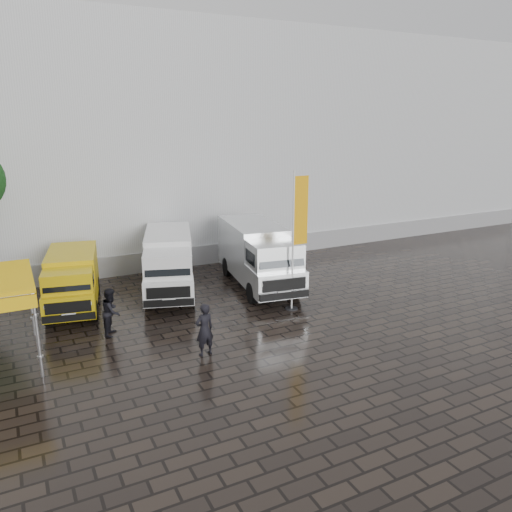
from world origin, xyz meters
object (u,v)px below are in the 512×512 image
(flagpole, at_px, (297,233))
(person_front, at_px, (205,330))
(wheelie_bin, at_px, (287,247))
(van_white, at_px, (169,264))
(van_silver, at_px, (258,257))
(van_yellow, at_px, (72,282))
(person_tent, at_px, (111,312))

(flagpole, height_order, person_front, flagpole)
(flagpole, distance_m, wheelie_bin, 8.37)
(van_white, bearing_deg, person_front, -79.62)
(van_silver, xyz_separation_m, person_front, (-4.62, -5.32, -0.50))
(van_yellow, xyz_separation_m, person_front, (3.18, -6.14, -0.22))
(wheelie_bin, bearing_deg, van_silver, -140.61)
(van_yellow, height_order, van_silver, van_silver)
(van_silver, relative_size, wheelie_bin, 6.67)
(flagpole, xyz_separation_m, person_tent, (-7.00, 0.77, -2.25))
(van_yellow, bearing_deg, van_silver, 4.95)
(wheelie_bin, distance_m, person_front, 12.45)
(van_yellow, distance_m, van_silver, 7.84)
(wheelie_bin, xyz_separation_m, person_front, (-8.35, -9.23, 0.39))
(wheelie_bin, bearing_deg, van_white, -165.90)
(person_front, xyz_separation_m, person_tent, (-2.32, 2.94, -0.03))
(van_silver, height_order, wheelie_bin, van_silver)
(person_front, distance_m, person_tent, 3.75)
(van_yellow, relative_size, person_front, 2.73)
(person_front, bearing_deg, person_tent, -61.07)
(person_front, height_order, person_tent, person_front)
(van_white, relative_size, van_silver, 0.92)
(person_tent, bearing_deg, flagpole, -71.02)
(van_white, height_order, wheelie_bin, van_white)
(flagpole, bearing_deg, person_tent, 173.75)
(van_yellow, height_order, person_tent, van_yellow)
(van_silver, height_order, person_tent, van_silver)
(flagpole, relative_size, wheelie_bin, 5.79)
(wheelie_bin, relative_size, person_tent, 0.56)
(van_yellow, xyz_separation_m, flagpole, (7.86, -3.96, 1.99))
(wheelie_bin, height_order, person_tent, person_tent)
(flagpole, xyz_separation_m, wheelie_bin, (3.67, 7.05, -2.61))
(flagpole, distance_m, person_tent, 7.39)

